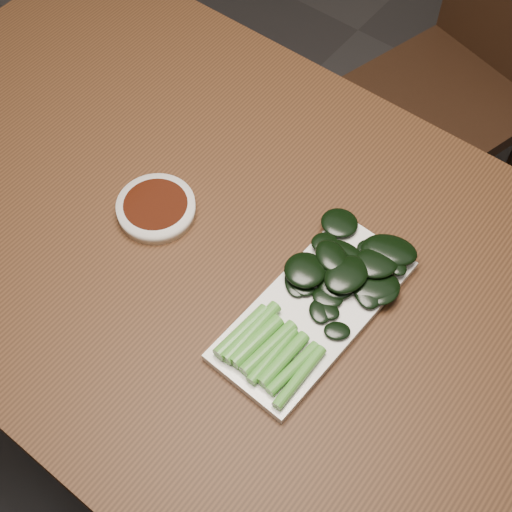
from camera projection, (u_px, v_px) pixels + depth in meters
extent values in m
plane|color=#2A2828|center=(242.00, 421.00, 1.69)|extent=(6.00, 6.00, 0.00)
cube|color=#3F2412|center=(235.00, 256.00, 1.08)|extent=(1.40, 0.80, 0.04)
cylinder|color=#3F2412|center=(123.00, 112.00, 1.75)|extent=(0.05, 0.05, 0.71)
cube|color=black|center=(444.00, 99.00, 1.67)|extent=(0.46, 0.46, 0.04)
cylinder|color=black|center=(341.00, 152.00, 1.88)|extent=(0.04, 0.04, 0.41)
cylinder|color=black|center=(423.00, 229.00, 1.75)|extent=(0.04, 0.04, 0.41)
cylinder|color=black|center=(426.00, 101.00, 1.98)|extent=(0.04, 0.04, 0.41)
cylinder|color=black|center=(510.00, 171.00, 1.85)|extent=(0.04, 0.04, 0.41)
cylinder|color=white|center=(156.00, 209.00, 1.09)|extent=(0.12, 0.12, 0.02)
cylinder|color=#361004|center=(155.00, 205.00, 1.08)|extent=(0.10, 0.10, 0.00)
cube|color=white|center=(314.00, 310.00, 1.00)|extent=(0.15, 0.32, 0.01)
cylinder|color=#4E9633|center=(242.00, 332.00, 0.96)|extent=(0.03, 0.10, 0.02)
cylinder|color=#4E9633|center=(251.00, 332.00, 0.96)|extent=(0.02, 0.11, 0.02)
cylinder|color=#4E9633|center=(257.00, 341.00, 0.95)|extent=(0.03, 0.09, 0.02)
cylinder|color=#4E9633|center=(269.00, 348.00, 0.95)|extent=(0.03, 0.10, 0.02)
cylinder|color=#4E9633|center=(273.00, 355.00, 0.95)|extent=(0.02, 0.10, 0.02)
cylinder|color=#4E9633|center=(283.00, 359.00, 0.94)|extent=(0.02, 0.09, 0.02)
cylinder|color=#4E9633|center=(293.00, 368.00, 0.94)|extent=(0.02, 0.09, 0.02)
cylinder|color=#4E9633|center=(300.00, 377.00, 0.93)|extent=(0.02, 0.10, 0.02)
ellipsoid|color=black|center=(298.00, 279.00, 1.01)|extent=(0.07, 0.07, 0.01)
ellipsoid|color=black|center=(369.00, 284.00, 1.01)|extent=(0.09, 0.09, 0.01)
ellipsoid|color=black|center=(339.00, 223.00, 1.06)|extent=(0.06, 0.06, 0.01)
ellipsoid|color=black|center=(374.00, 285.00, 1.00)|extent=(0.09, 0.09, 0.01)
ellipsoid|color=black|center=(347.00, 274.00, 1.00)|extent=(0.06, 0.08, 0.01)
ellipsoid|color=black|center=(390.00, 258.00, 1.02)|extent=(0.07, 0.06, 0.01)
ellipsoid|color=black|center=(302.00, 266.00, 1.01)|extent=(0.05, 0.04, 0.01)
ellipsoid|color=black|center=(344.00, 251.00, 1.02)|extent=(0.06, 0.04, 0.01)
ellipsoid|color=black|center=(335.00, 283.00, 1.01)|extent=(0.06, 0.06, 0.01)
ellipsoid|color=black|center=(328.00, 297.00, 1.00)|extent=(0.05, 0.05, 0.01)
ellipsoid|color=black|center=(390.00, 250.00, 1.02)|extent=(0.09, 0.08, 0.01)
ellipsoid|color=black|center=(376.00, 262.00, 1.01)|extent=(0.08, 0.08, 0.01)
ellipsoid|color=black|center=(325.00, 243.00, 1.04)|extent=(0.05, 0.05, 0.01)
ellipsoid|color=black|center=(331.00, 256.00, 1.01)|extent=(0.07, 0.07, 0.01)
ellipsoid|color=black|center=(384.00, 289.00, 1.00)|extent=(0.05, 0.06, 0.01)
ellipsoid|color=black|center=(379.00, 252.00, 1.02)|extent=(0.08, 0.07, 0.01)
ellipsoid|color=black|center=(338.00, 264.00, 1.02)|extent=(0.07, 0.08, 0.01)
ellipsoid|color=black|center=(378.00, 252.00, 1.03)|extent=(0.07, 0.06, 0.01)
ellipsoid|color=black|center=(305.00, 270.00, 1.01)|extent=(0.08, 0.08, 0.01)
ellipsoid|color=black|center=(320.00, 311.00, 0.98)|extent=(0.05, 0.05, 0.01)
ellipsoid|color=black|center=(337.00, 331.00, 0.97)|extent=(0.05, 0.04, 0.01)
ellipsoid|color=black|center=(327.00, 310.00, 0.98)|extent=(0.04, 0.03, 0.01)
ellipsoid|color=black|center=(302.00, 286.00, 1.01)|extent=(0.04, 0.03, 0.01)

